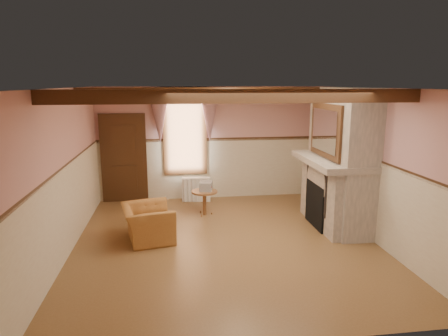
{
  "coord_description": "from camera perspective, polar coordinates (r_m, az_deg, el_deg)",
  "views": [
    {
      "loc": [
        -0.96,
        -6.87,
        2.89
      ],
      "look_at": [
        0.08,
        0.8,
        1.23
      ],
      "focal_mm": 32.0,
      "sensor_mm": 36.0,
      "label": 1
    }
  ],
  "objects": [
    {
      "name": "mantel",
      "position": [
        8.27,
        15.23,
        1.01
      ],
      "size": [
        1.05,
        2.05,
        0.12
      ],
      "primitive_type": "cube",
      "color": "gray",
      "rests_on": "fireplace"
    },
    {
      "name": "chair_rail",
      "position": [
        7.07,
        0.22,
        0.77
      ],
      "size": [
        5.5,
        6.0,
        0.08
      ],
      "primitive_type": null,
      "color": "black",
      "rests_on": "wainscot"
    },
    {
      "name": "wainscot",
      "position": [
        7.26,
        0.22,
        -5.05
      ],
      "size": [
        5.5,
        6.0,
        1.5
      ],
      "primitive_type": null,
      "color": "beige",
      "rests_on": "floor"
    },
    {
      "name": "ceiling_beam_back",
      "position": [
        8.13,
        -0.96,
        10.75
      ],
      "size": [
        5.5,
        0.18,
        0.2
      ],
      "primitive_type": "cube",
      "color": "black",
      "rests_on": "ceiling"
    },
    {
      "name": "door",
      "position": [
        10.05,
        -14.11,
        1.17
      ],
      "size": [
        1.1,
        0.1,
        2.1
      ],
      "primitive_type": "cube",
      "color": "black",
      "rests_on": "floor"
    },
    {
      "name": "side_table",
      "position": [
        8.91,
        -2.79,
        -4.99
      ],
      "size": [
        0.69,
        0.69,
        0.55
      ],
      "primitive_type": "cylinder",
      "rotation": [
        0.0,
        0.0,
        -0.24
      ],
      "color": "brown",
      "rests_on": "floor"
    },
    {
      "name": "bowl",
      "position": [
        8.28,
        15.18,
        1.78
      ],
      "size": [
        0.39,
        0.39,
        0.09
      ],
      "primitive_type": "imported",
      "color": "brown",
      "rests_on": "mantel"
    },
    {
      "name": "ceiling_beam_front",
      "position": [
        5.75,
        1.91,
        10.21
      ],
      "size": [
        5.5,
        0.18,
        0.2
      ],
      "primitive_type": "cube",
      "color": "black",
      "rests_on": "ceiling"
    },
    {
      "name": "window_drapes",
      "position": [
        9.78,
        -5.66,
        8.28
      ],
      "size": [
        1.3,
        0.14,
        1.4
      ],
      "primitive_type": "cube",
      "color": "gray",
      "rests_on": "wall_back"
    },
    {
      "name": "overmantel_mirror",
      "position": [
        8.11,
        14.25,
        5.21
      ],
      "size": [
        0.06,
        1.44,
        1.04
      ],
      "primitive_type": "cube",
      "color": "silver",
      "rests_on": "fireplace"
    },
    {
      "name": "window",
      "position": [
        9.92,
        -5.6,
        4.85
      ],
      "size": [
        1.06,
        0.08,
        2.02
      ],
      "primitive_type": "cube",
      "color": "white",
      "rests_on": "wall_back"
    },
    {
      "name": "radiator",
      "position": [
        9.93,
        -3.99,
        -3.06
      ],
      "size": [
        0.72,
        0.25,
        0.6
      ],
      "primitive_type": "cube",
      "rotation": [
        0.0,
        0.0,
        -0.11
      ],
      "color": "white",
      "rests_on": "floor"
    },
    {
      "name": "firebox",
      "position": [
        8.4,
        13.34,
        -5.14
      ],
      "size": [
        0.2,
        0.95,
        0.9
      ],
      "primitive_type": "cube",
      "color": "black",
      "rests_on": "floor"
    },
    {
      "name": "ceiling",
      "position": [
        6.94,
        0.23,
        11.36
      ],
      "size": [
        5.5,
        6.0,
        0.01
      ],
      "primitive_type": "cube",
      "color": "silver",
      "rests_on": "wall_back"
    },
    {
      "name": "book_stack",
      "position": [
        8.84,
        -2.59,
        -2.6
      ],
      "size": [
        0.32,
        0.37,
        0.2
      ],
      "primitive_type": "cube",
      "rotation": [
        0.0,
        0.0,
        -0.21
      ],
      "color": "#B7AD8C",
      "rests_on": "side_table"
    },
    {
      "name": "armchair",
      "position": [
        7.63,
        -10.82,
        -7.73
      ],
      "size": [
        1.06,
        1.16,
        0.66
      ],
      "primitive_type": "imported",
      "rotation": [
        0.0,
        0.0,
        1.76
      ],
      "color": "#9E662D",
      "rests_on": "floor"
    },
    {
      "name": "oil_lamp",
      "position": [
        8.79,
        13.77,
        3.05
      ],
      "size": [
        0.11,
        0.11,
        0.28
      ],
      "primitive_type": "cylinder",
      "color": "#B68733",
      "rests_on": "mantel"
    },
    {
      "name": "jar_yellow",
      "position": [
        7.92,
        16.28,
        1.36
      ],
      "size": [
        0.06,
        0.06,
        0.12
      ],
      "primitive_type": "cylinder",
      "color": "yellow",
      "rests_on": "mantel"
    },
    {
      "name": "candle_red",
      "position": [
        7.59,
        17.41,
        0.98
      ],
      "size": [
        0.06,
        0.06,
        0.16
      ],
      "primitive_type": "cylinder",
      "color": "#AF1530",
      "rests_on": "mantel"
    },
    {
      "name": "floor",
      "position": [
        7.51,
        0.21,
        -10.52
      ],
      "size": [
        5.5,
        6.0,
        0.01
      ],
      "primitive_type": "cube",
      "color": "brown",
      "rests_on": "ground"
    },
    {
      "name": "fireplace",
      "position": [
        8.33,
        16.38,
        1.3
      ],
      "size": [
        0.85,
        2.0,
        2.8
      ],
      "primitive_type": "cube",
      "color": "gray",
      "rests_on": "floor"
    },
    {
      "name": "wall_right",
      "position": [
        7.95,
        20.27,
        0.53
      ],
      "size": [
        0.02,
        6.0,
        2.8
      ],
      "primitive_type": "cube",
      "color": "tan",
      "rests_on": "floor"
    },
    {
      "name": "mantel_clock",
      "position": [
        8.85,
        13.63,
        2.85
      ],
      "size": [
        0.14,
        0.24,
        0.2
      ],
      "primitive_type": "cube",
      "color": "black",
      "rests_on": "mantel"
    },
    {
      "name": "wall_left",
      "position": [
        7.25,
        -21.83,
        -0.63
      ],
      "size": [
        0.02,
        6.0,
        2.8
      ],
      "primitive_type": "cube",
      "color": "tan",
      "rests_on": "floor"
    },
    {
      "name": "wall_front",
      "position": [
        4.26,
        5.87,
        -8.44
      ],
      "size": [
        5.5,
        0.02,
        2.8
      ],
      "primitive_type": "cube",
      "color": "tan",
      "rests_on": "floor"
    },
    {
      "name": "wall_back",
      "position": [
        10.03,
        -2.15,
        3.54
      ],
      "size": [
        5.5,
        0.02,
        2.8
      ],
      "primitive_type": "cube",
      "color": "tan",
      "rests_on": "floor"
    }
  ]
}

